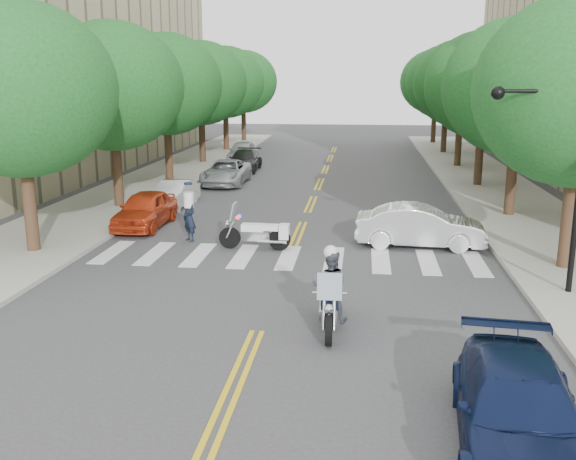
% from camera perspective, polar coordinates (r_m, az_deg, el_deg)
% --- Properties ---
extents(ground, '(140.00, 140.00, 0.00)m').
position_cam_1_polar(ground, '(15.62, -2.75, -8.99)').
color(ground, '#38383A').
rests_on(ground, ground).
extents(sidewalk_left, '(5.00, 60.00, 0.15)m').
position_cam_1_polar(sidewalk_left, '(38.60, -11.45, 4.39)').
color(sidewalk_left, '#9E9991').
rests_on(sidewalk_left, ground).
extents(sidewalk_right, '(5.00, 60.00, 0.15)m').
position_cam_1_polar(sidewalk_right, '(37.40, 17.52, 3.75)').
color(sidewalk_right, '#9E9991').
rests_on(sidewalk_right, ground).
extents(tree_l_0, '(6.40, 6.40, 8.45)m').
position_cam_1_polar(tree_l_0, '(23.14, -22.80, 11.42)').
color(tree_l_0, '#382316').
rests_on(tree_l_0, ground).
extents(tree_l_1, '(6.40, 6.40, 8.45)m').
position_cam_1_polar(tree_l_1, '(30.38, -15.36, 12.21)').
color(tree_l_1, '#382316').
rests_on(tree_l_1, ground).
extents(tree_l_2, '(6.40, 6.40, 8.45)m').
position_cam_1_polar(tree_l_2, '(37.94, -10.81, 12.59)').
color(tree_l_2, '#382316').
rests_on(tree_l_2, ground).
extents(tree_l_3, '(6.40, 6.40, 8.45)m').
position_cam_1_polar(tree_l_3, '(45.64, -7.78, 12.80)').
color(tree_l_3, '#382316').
rests_on(tree_l_3, ground).
extents(tree_l_4, '(6.40, 6.40, 8.45)m').
position_cam_1_polar(tree_l_4, '(53.43, -5.62, 12.93)').
color(tree_l_4, '#382316').
rests_on(tree_l_4, ground).
extents(tree_l_5, '(6.40, 6.40, 8.45)m').
position_cam_1_polar(tree_l_5, '(61.28, -4.02, 13.01)').
color(tree_l_5, '#382316').
rests_on(tree_l_5, ground).
extents(tree_r_1, '(6.40, 6.40, 8.45)m').
position_cam_1_polar(tree_r_1, '(28.96, 19.83, 11.86)').
color(tree_r_1, '#382316').
rests_on(tree_r_1, ground).
extents(tree_r_2, '(6.40, 6.40, 8.45)m').
position_cam_1_polar(tree_r_2, '(36.81, 17.03, 12.23)').
color(tree_r_2, '#382316').
rests_on(tree_r_2, ground).
extents(tree_r_3, '(6.40, 6.40, 8.45)m').
position_cam_1_polar(tree_r_3, '(44.71, 15.22, 12.45)').
color(tree_r_3, '#382316').
rests_on(tree_r_3, ground).
extents(tree_r_4, '(6.40, 6.40, 8.45)m').
position_cam_1_polar(tree_r_4, '(52.64, 13.95, 12.60)').
color(tree_r_4, '#382316').
rests_on(tree_r_4, ground).
extents(tree_r_5, '(6.40, 6.40, 8.45)m').
position_cam_1_polar(tree_r_5, '(60.58, 13.01, 12.71)').
color(tree_r_5, '#382316').
rests_on(tree_r_5, ground).
extents(traffic_signal_pole, '(2.82, 0.42, 6.00)m').
position_cam_1_polar(traffic_signal_pole, '(18.65, 23.25, 5.47)').
color(traffic_signal_pole, black).
rests_on(traffic_signal_pole, ground).
extents(motorcycle_police, '(0.89, 2.58, 2.10)m').
position_cam_1_polar(motorcycle_police, '(15.50, 3.76, -5.50)').
color(motorcycle_police, black).
rests_on(motorcycle_police, ground).
extents(motorcycle_parked, '(2.57, 0.58, 1.66)m').
position_cam_1_polar(motorcycle_parked, '(22.67, -2.42, -0.31)').
color(motorcycle_parked, black).
rests_on(motorcycle_parked, ground).
extents(officer_standing, '(0.76, 0.75, 1.78)m').
position_cam_1_polar(officer_standing, '(24.01, -8.76, 1.09)').
color(officer_standing, black).
rests_on(officer_standing, ground).
extents(convertible, '(4.67, 1.87, 1.51)m').
position_cam_1_polar(convertible, '(23.43, 11.68, 0.32)').
color(convertible, white).
rests_on(convertible, ground).
extents(sedan_blue, '(2.46, 5.05, 1.42)m').
position_cam_1_polar(sedan_blue, '(11.36, 19.80, -14.92)').
color(sedan_blue, '#0D1739').
rests_on(sedan_blue, ground).
extents(parked_car_a, '(1.78, 4.31, 1.46)m').
position_cam_1_polar(parked_car_a, '(26.65, -12.58, 1.80)').
color(parked_car_a, red).
rests_on(parked_car_a, ground).
extents(parked_car_b, '(1.61, 3.87, 1.25)m').
position_cam_1_polar(parked_car_b, '(30.50, -10.08, 3.15)').
color(parked_car_b, silver).
rests_on(parked_car_b, ground).
extents(parked_car_c, '(2.30, 4.96, 1.38)m').
position_cam_1_polar(parked_car_c, '(36.75, -5.51, 5.12)').
color(parked_car_c, '#9A9CA1').
rests_on(parked_car_c, ground).
extents(parked_car_d, '(1.99, 4.67, 1.34)m').
position_cam_1_polar(parked_car_d, '(42.02, -3.88, 6.17)').
color(parked_car_d, black).
rests_on(parked_car_d, ground).
extents(parked_car_e, '(1.86, 4.41, 1.49)m').
position_cam_1_polar(parked_car_e, '(46.69, -4.08, 6.98)').
color(parked_car_e, '#A9A8AE').
rests_on(parked_car_e, ground).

